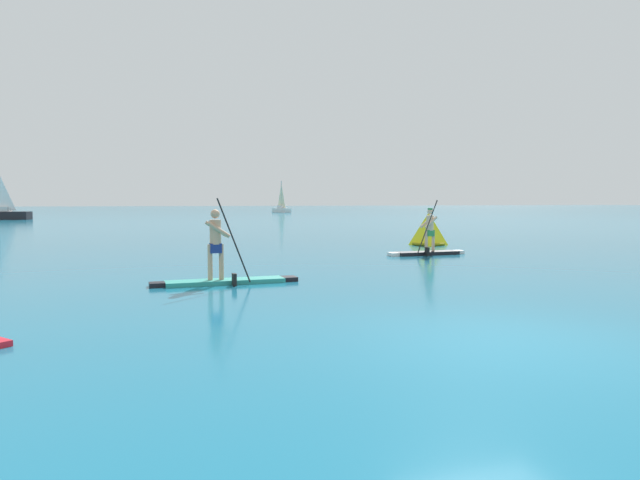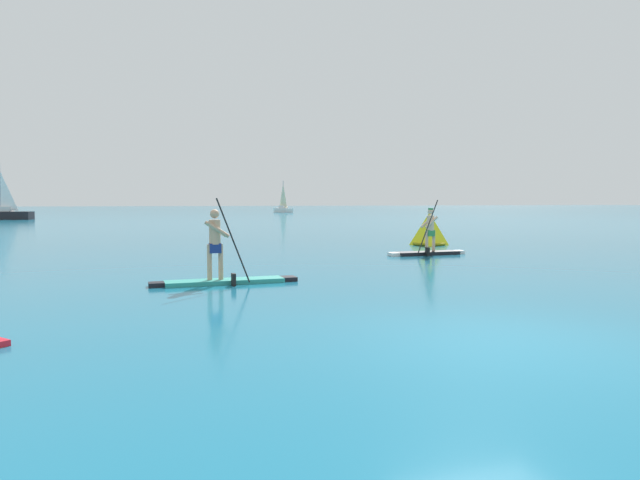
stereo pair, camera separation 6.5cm
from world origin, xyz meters
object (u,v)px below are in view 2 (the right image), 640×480
object	(u,v)px
paddleboarder_mid_center	(223,268)
sailboat_left_horizon	(1,212)
paddleboarder_far_right	(428,245)
race_marker_buoy	(429,230)
sailboat_right_horizon	(283,208)

from	to	relation	value
paddleboarder_mid_center	sailboat_left_horizon	xyz separation A→B (m)	(-15.16, 53.83, 0.41)
paddleboarder_far_right	race_marker_buoy	xyz separation A→B (m)	(2.30, 4.16, 0.29)
paddleboarder_far_right	sailboat_right_horizon	bearing A→B (deg)	-102.72
sailboat_left_horizon	sailboat_right_horizon	size ratio (longest dim) A/B	1.20
sailboat_left_horizon	sailboat_right_horizon	xyz separation A→B (m)	(37.04, 27.70, -0.02)
paddleboarder_far_right	race_marker_buoy	size ratio (longest dim) A/B	1.83
paddleboarder_mid_center	sailboat_right_horizon	world-z (taller)	sailboat_right_horizon
race_marker_buoy	sailboat_right_horizon	distance (m)	73.24
paddleboarder_far_right	sailboat_left_horizon	world-z (taller)	sailboat_left_horizon
sailboat_left_horizon	race_marker_buoy	bearing A→B (deg)	136.62
race_marker_buoy	sailboat_right_horizon	xyz separation A→B (m)	(11.56, 72.32, 0.12)
paddleboarder_mid_center	sailboat_left_horizon	size ratio (longest dim) A/B	0.54
paddleboarder_mid_center	sailboat_left_horizon	distance (m)	55.93
race_marker_buoy	sailboat_left_horizon	distance (m)	51.39
race_marker_buoy	sailboat_left_horizon	world-z (taller)	sailboat_left_horizon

